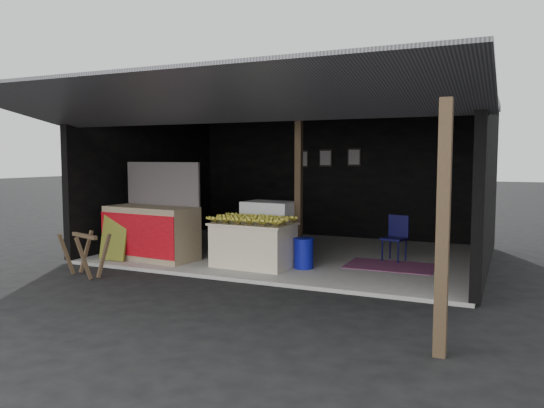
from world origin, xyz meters
The scene contains 13 objects.
ground centered at (0.00, 0.00, 0.00)m, with size 80.00×80.00×0.00m, color black.
concrete_slab centered at (0.00, 2.50, 0.03)m, with size 7.00×5.00×0.06m, color gray.
shophouse centered at (0.00, 2.82, 2.10)m, with size 7.40×7.29×3.02m.
banana_table centered at (-0.15, 0.92, 0.44)m, with size 1.42×0.92×0.76m.
banana_pile centered at (-0.15, 0.92, 0.90)m, with size 1.27×0.76×0.15m, color gold, non-canonical shape.
white_crate centered at (-0.24, 1.81, 0.59)m, with size 0.99×0.71×1.06m.
neighbor_stall centered at (-2.18, 0.78, 0.59)m, with size 1.80×0.94×1.79m.
green_signboard centered at (-2.73, 0.37, 0.48)m, with size 0.56×0.04×0.84m, color black.
sawhorse centered at (-2.40, -0.69, 0.44)m, with size 0.79×0.79×0.70m.
water_barrel centered at (0.69, 1.15, 0.30)m, with size 0.33×0.33×0.49m, color #0D1296.
plastic_chair centered at (1.98, 2.50, 0.55)m, with size 0.48×0.48×0.83m.
magenta_rug centered at (2.01, 1.94, 0.07)m, with size 1.50×1.00×0.01m, color #6A174E.
picture_frames centered at (-0.17, 4.89, 1.93)m, with size 1.62×0.04×0.46m.
Camera 1 is at (3.90, -7.16, 1.94)m, focal length 35.00 mm.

